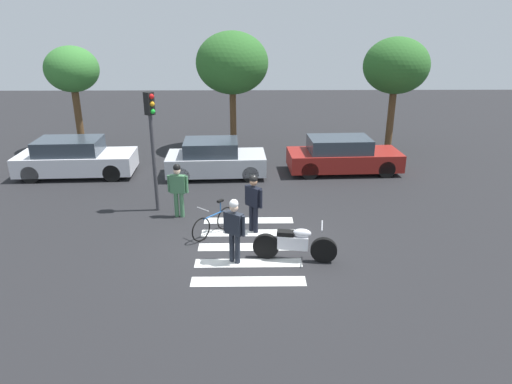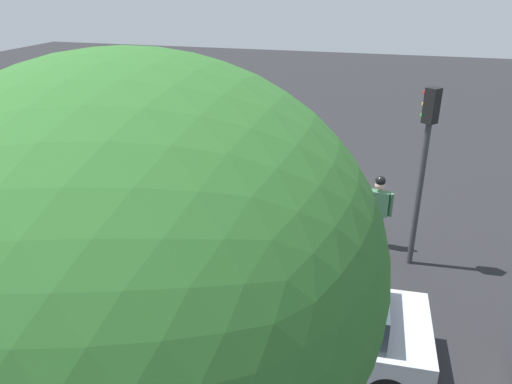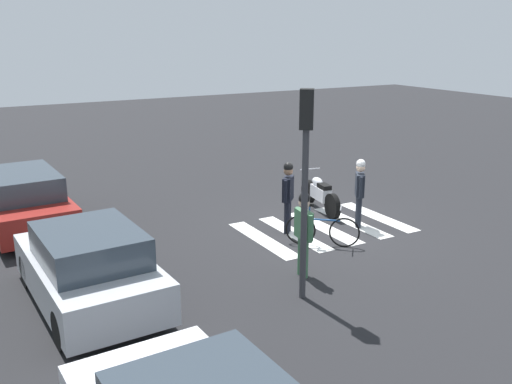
{
  "view_description": "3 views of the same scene",
  "coord_description": "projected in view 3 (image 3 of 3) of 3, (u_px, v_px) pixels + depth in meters",
  "views": [
    {
      "loc": [
        0.06,
        -11.44,
        6.01
      ],
      "look_at": [
        0.22,
        1.06,
        1.25
      ],
      "focal_mm": 32.04,
      "sensor_mm": 36.0,
      "label": 1
    },
    {
      "loc": [
        -2.29,
        12.8,
        5.89
      ],
      "look_at": [
        0.8,
        1.66,
        0.83
      ],
      "focal_mm": 34.83,
      "sensor_mm": 36.0,
      "label": 2
    },
    {
      "loc": [
        -11.21,
        8.3,
        4.86
      ],
      "look_at": [
        0.67,
        1.62,
        1.01
      ],
      "focal_mm": 40.01,
      "sensor_mm": 36.0,
      "label": 3
    }
  ],
  "objects": [
    {
      "name": "traffic_light_pole",
      "position": [
        305.0,
        161.0,
        10.11
      ],
      "size": [
        0.35,
        0.34,
        3.91
      ],
      "color": "#38383D",
      "rests_on": "ground_plane"
    },
    {
      "name": "car_silver_sedan",
      "position": [
        89.0,
        268.0,
        10.36
      ],
      "size": [
        4.01,
        2.05,
        1.49
      ],
      "color": "black",
      "rests_on": "ground_plane"
    },
    {
      "name": "ground_plane",
      "position": [
        323.0,
        227.0,
        14.64
      ],
      "size": [
        60.0,
        60.0,
        0.0
      ],
      "primitive_type": "plane",
      "color": "#232326"
    },
    {
      "name": "crosswalk_stripes",
      "position": [
        323.0,
        227.0,
        14.64
      ],
      "size": [
        2.81,
        4.05,
        0.01
      ],
      "color": "silver",
      "rests_on": "ground_plane"
    },
    {
      "name": "officer_by_motorcycle",
      "position": [
        360.0,
        188.0,
        14.45
      ],
      "size": [
        0.57,
        0.44,
        1.77
      ],
      "color": "#1E232D",
      "rests_on": "ground_plane"
    },
    {
      "name": "car_maroon_wagon",
      "position": [
        23.0,
        200.0,
        14.56
      ],
      "size": [
        4.65,
        2.02,
        1.48
      ],
      "color": "black",
      "rests_on": "ground_plane"
    },
    {
      "name": "pedestrian_bystander",
      "position": [
        304.0,
        229.0,
        11.47
      ],
      "size": [
        0.67,
        0.26,
        1.78
      ],
      "color": "#3F724C",
      "rests_on": "ground_plane"
    },
    {
      "name": "police_motorcycle",
      "position": [
        320.0,
        194.0,
        15.88
      ],
      "size": [
        2.21,
        0.67,
        1.07
      ],
      "color": "black",
      "rests_on": "ground_plane"
    },
    {
      "name": "leaning_bicycle",
      "position": [
        322.0,
        230.0,
        13.3
      ],
      "size": [
        1.16,
        1.35,
        1.02
      ],
      "color": "black",
      "rests_on": "ground_plane"
    },
    {
      "name": "officer_on_foot",
      "position": [
        288.0,
        192.0,
        14.01
      ],
      "size": [
        0.51,
        0.5,
        1.8
      ],
      "color": "black",
      "rests_on": "ground_plane"
    }
  ]
}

